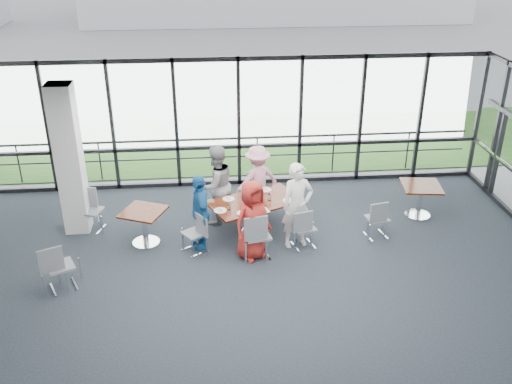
{
  "coord_description": "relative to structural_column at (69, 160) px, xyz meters",
  "views": [
    {
      "loc": [
        -0.78,
        -8.06,
        6.11
      ],
      "look_at": [
        0.16,
        2.2,
        1.1
      ],
      "focal_mm": 40.0,
      "sensor_mm": 36.0,
      "label": 1
    }
  ],
  "objects": [
    {
      "name": "diner_near_right",
      "position": [
        4.56,
        -1.08,
        -0.7
      ],
      "size": [
        0.75,
        0.62,
        1.79
      ],
      "primitive_type": "imported",
      "rotation": [
        0.0,
        0.0,
        0.24
      ],
      "color": "white",
      "rests_on": "ground"
    },
    {
      "name": "chair_main_nr",
      "position": [
        4.7,
        -1.16,
        -1.17
      ],
      "size": [
        0.52,
        0.52,
        0.86
      ],
      "primitive_type": null,
      "rotation": [
        0.0,
        0.0,
        0.26
      ],
      "color": "slate",
      "rests_on": "ground"
    },
    {
      "name": "plate_nl",
      "position": [
        3.48,
        -1.04,
        -0.84
      ],
      "size": [
        0.25,
        0.25,
        0.01
      ],
      "primitive_type": "cylinder",
      "color": "white",
      "rests_on": "main_table"
    },
    {
      "name": "chair_main_end",
      "position": [
        2.49,
        -1.15,
        -1.19
      ],
      "size": [
        0.56,
        0.56,
        0.83
      ],
      "primitive_type": null,
      "rotation": [
        0.0,
        0.0,
        -0.98
      ],
      "color": "slate",
      "rests_on": "ground"
    },
    {
      "name": "apron",
      "position": [
        3.6,
        7.0,
        -1.62
      ],
      "size": [
        80.0,
        70.0,
        0.02
      ],
      "primitive_type": "cube",
      "color": "gray",
      "rests_on": "ground"
    },
    {
      "name": "menu_c",
      "position": [
        3.72,
        -0.11,
        -0.85
      ],
      "size": [
        0.27,
        0.32,
        0.0
      ],
      "primitive_type": "cube",
      "rotation": [
        0.0,
        0.0,
        1.29
      ],
      "color": "white",
      "rests_on": "main_table"
    },
    {
      "name": "guard_rail",
      "position": [
        3.6,
        2.6,
        -1.1
      ],
      "size": [
        12.0,
        0.06,
        0.06
      ],
      "primitive_type": "cylinder",
      "rotation": [
        0.0,
        1.57,
        0.0
      ],
      "color": "#2D2D33",
      "rests_on": "ground"
    },
    {
      "name": "exit_door",
      "position": [
        9.6,
        0.75,
        -0.55
      ],
      "size": [
        0.12,
        1.6,
        2.1
      ],
      "primitive_type": "cube",
      "color": "black",
      "rests_on": "ground"
    },
    {
      "name": "tumbler_d",
      "position": [
        3.21,
        -0.85,
        -0.78
      ],
      "size": [
        0.07,
        0.07,
        0.13
      ],
      "primitive_type": "cylinder",
      "color": "white",
      "rests_on": "main_table"
    },
    {
      "name": "plate_fl",
      "position": [
        3.22,
        -0.38,
        -0.84
      ],
      "size": [
        0.25,
        0.25,
        0.01
      ],
      "primitive_type": "cylinder",
      "color": "white",
      "rests_on": "main_table"
    },
    {
      "name": "side_table_left",
      "position": [
        1.48,
        -0.74,
        -0.98
      ],
      "size": [
        1.04,
        1.04,
        0.75
      ],
      "rotation": [
        0.0,
        0.0,
        -0.41
      ],
      "color": "#3C1609",
      "rests_on": "ground"
    },
    {
      "name": "grass_strip",
      "position": [
        3.6,
        5.0,
        -1.59
      ],
      "size": [
        80.0,
        5.0,
        0.01
      ],
      "primitive_type": "cube",
      "color": "#255215",
      "rests_on": "ground"
    },
    {
      "name": "menu_b",
      "position": [
        4.64,
        -0.46,
        -0.85
      ],
      "size": [
        0.35,
        0.31,
        0.0
      ],
      "primitive_type": "cube",
      "rotation": [
        0.0,
        0.0,
        0.47
      ],
      "color": "white",
      "rests_on": "main_table"
    },
    {
      "name": "condiment_caddy",
      "position": [
        3.81,
        -0.4,
        -0.83
      ],
      "size": [
        0.1,
        0.07,
        0.04
      ],
      "primitive_type": "cube",
      "color": "black",
      "rests_on": "main_table"
    },
    {
      "name": "ceiling",
      "position": [
        3.6,
        -3.0,
        1.6
      ],
      "size": [
        12.0,
        10.0,
        0.04
      ],
      "primitive_type": "cube",
      "color": "silver",
      "rests_on": "ground"
    },
    {
      "name": "main_table",
      "position": [
        3.76,
        -0.5,
        -0.98
      ],
      "size": [
        2.12,
        1.7,
        0.75
      ],
      "rotation": [
        0.0,
        0.0,
        0.42
      ],
      "color": "#3C1609",
      "rests_on": "ground"
    },
    {
      "name": "diner_end",
      "position": [
        2.63,
        -0.96,
        -0.8
      ],
      "size": [
        0.68,
        1.01,
        1.59
      ],
      "primitive_type": "imported",
      "rotation": [
        0.0,
        0.0,
        -1.38
      ],
      "color": "#1D5F9D",
      "rests_on": "ground"
    },
    {
      "name": "ketchup_bottle",
      "position": [
        3.74,
        -0.51,
        -0.76
      ],
      "size": [
        0.06,
        0.06,
        0.18
      ],
      "primitive_type": "cylinder",
      "color": "#A5180D",
      "rests_on": "main_table"
    },
    {
      "name": "floor",
      "position": [
        3.6,
        -3.0,
        -1.61
      ],
      "size": [
        12.0,
        10.0,
        0.02
      ],
      "primitive_type": "cube",
      "color": "#1D232A",
      "rests_on": "ground"
    },
    {
      "name": "chair_main_fr",
      "position": [
        3.85,
        0.55,
        -1.17
      ],
      "size": [
        0.49,
        0.49,
        0.85
      ],
      "primitive_type": null,
      "rotation": [
        0.0,
        0.0,
        3.33
      ],
      "color": "slate",
      "rests_on": "ground"
    },
    {
      "name": "plate_nr",
      "position": [
        4.46,
        -0.57,
        -0.84
      ],
      "size": [
        0.24,
        0.24,
        0.01
      ],
      "primitive_type": "cylinder",
      "color": "white",
      "rests_on": "main_table"
    },
    {
      "name": "curtain_wall_back",
      "position": [
        3.6,
        2.0,
        0.0
      ],
      "size": [
        12.0,
        0.1,
        3.2
      ],
      "primitive_type": "cube",
      "color": "white",
      "rests_on": "ground"
    },
    {
      "name": "side_table_right",
      "position": [
        7.49,
        -0.08,
        -0.97
      ],
      "size": [
        0.94,
        0.94,
        0.75
      ],
      "rotation": [
        0.0,
        0.0,
        -0.13
      ],
      "color": "#3C1609",
      "rests_on": "ground"
    },
    {
      "name": "plate_fr",
      "position": [
        4.04,
        -0.0,
        -0.84
      ],
      "size": [
        0.27,
        0.27,
        0.01
      ],
      "primitive_type": "cylinder",
      "color": "white",
      "rests_on": "main_table"
    },
    {
      "name": "menu_a",
      "position": [
        3.85,
        -0.97,
        -0.85
      ],
      "size": [
        0.38,
        0.32,
        0.0
      ],
      "primitive_type": "cube",
      "rotation": [
        0.0,
        0.0,
        0.31
      ],
      "color": "white",
      "rests_on": "main_table"
    },
    {
      "name": "tumbler_c",
      "position": [
        3.69,
        -0.22,
        -0.77
      ],
      "size": [
        0.08,
        0.08,
        0.15
      ],
      "primitive_type": "cylinder",
      "color": "white",
      "rests_on": "main_table"
    },
    {
      "name": "diner_far_right",
      "position": [
        3.92,
        0.49,
        -0.81
      ],
      "size": [
        1.14,
        0.87,
        1.57
      ],
      "primitive_type": "imported",
      "rotation": [
        0.0,
        0.0,
        3.53
      ],
      "color": "pink",
      "rests_on": "ground"
    },
    {
      "name": "plate_end",
      "position": [
        3.03,
        -0.88,
        -0.84
      ],
      "size": [
        0.27,
        0.27,
        0.01
      ],
      "primitive_type": "cylinder",
      "color": "white",
      "rests_on": "main_table"
    },
    {
      "name": "diner_near_left",
      "position": [
        3.62,
        -1.45,
        -0.78
      ],
      "size": [
        0.95,
        0.87,
        1.63
      ],
      "primitive_type": "imported",
      "rotation": [
        0.0,
        0.0,
        0.57
      ],
      "color": "#AB241E",
      "rests_on": "ground"
    },
    {
      "name": "chair_main_fl",
      "position": [
        2.91,
        0.1,
        -1.18
      ],
      "size": [
        0.58,
        0.58,
        0.84
      ],
      "primitive_type": null,
      "rotation": [
        0.0,
        0.0,
        3.81
      ],
      "color": "slate",
      "rests_on": "ground"
    },
    {
      "name": "chair_spare_la",
      "position": [
        0.12,
        -2.2,
        -1.14
      ],
      "size": [
        0.6,
        0.6,
        0.92
      ],
      "primitive_type": null,
      "rotation": [
        0.0,
        0.0,
        0.43
      ],
      "color": "slate",
      "rests_on": "ground"
    },
    {
      "name": "chair_spare_lb",
      "position": [
        0.29,
        -0.06,
        -1.15
      ],
      "size": [
        0.55,
        0.55,
        0.9
      ],
      "primitive_type": null,
      "rotation": [
        0.0,
        0.0,
        2.83
      ],
      "color": "slate",
      "rests_on": "ground"
    },
    {
      "name": "tumbler_a",
      "position": [
        3.64,
        -0.8,
        -0.78
      ],
      "size": [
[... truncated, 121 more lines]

